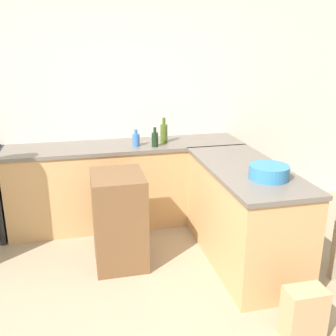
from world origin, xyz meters
name	(u,v)px	position (x,y,z in m)	size (l,w,h in m)	color
wall_back	(121,103)	(0.00, 2.35, 1.35)	(8.00, 0.06, 2.70)	silver
counter_back	(127,184)	(0.00, 2.03, 0.47)	(2.64, 0.62, 0.94)	tan
counter_peninsula	(243,214)	(0.97, 0.95, 0.47)	(0.69, 1.59, 0.94)	tan
island_table	(119,219)	(-0.19, 1.15, 0.45)	(0.47, 0.57, 0.89)	brown
mixing_bowl	(269,172)	(1.03, 0.62, 1.00)	(0.33, 0.33, 0.12)	teal
olive_oil_bottle	(164,133)	(0.44, 2.02, 1.05)	(0.08, 0.08, 0.28)	#475B1E
wine_bottle_dark	(155,139)	(0.30, 1.86, 1.02)	(0.07, 0.07, 0.21)	black
water_bottle_blue	(136,139)	(0.10, 1.93, 1.01)	(0.08, 0.08, 0.19)	#386BB7
paper_bag	(304,314)	(0.97, -0.17, 0.20)	(0.29, 0.18, 0.40)	tan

